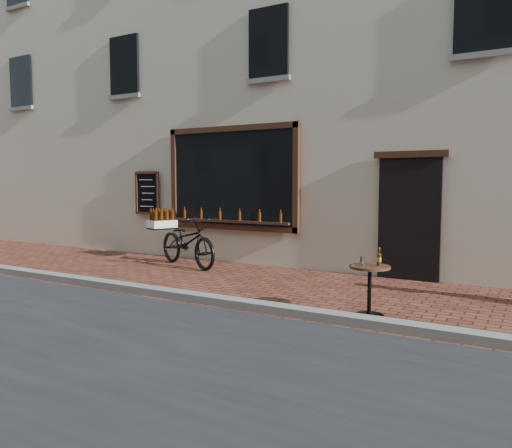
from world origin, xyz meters
The scene contains 5 objects.
ground centered at (0.00, 0.00, 0.00)m, with size 90.00×90.00×0.00m, color #4E2219.
kerb centered at (0.00, 0.20, 0.06)m, with size 90.00×0.25×0.12m, color slate.
shop_building centered at (0.00, 6.50, 5.00)m, with size 28.00×6.20×10.00m.
cargo_bicycle centered at (-2.48, 2.60, 0.54)m, with size 2.38×1.42×1.13m.
bistro_table centered at (2.05, 0.66, 0.49)m, with size 0.53×0.53×0.91m.
Camera 1 is at (3.99, -5.66, 1.77)m, focal length 35.00 mm.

